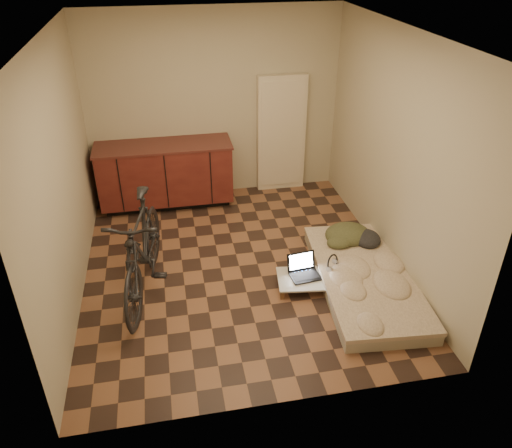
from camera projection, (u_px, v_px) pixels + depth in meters
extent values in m
cube|color=brown|center=(239.00, 266.00, 5.85)|extent=(3.50, 4.00, 0.00)
cube|color=silver|center=(234.00, 32.00, 4.52)|extent=(3.50, 4.00, 0.00)
cube|color=#C1B494|center=(214.00, 106.00, 6.88)|extent=(3.50, 0.00, 2.60)
cube|color=#C1B494|center=(282.00, 278.00, 3.50)|extent=(3.50, 0.00, 2.60)
cube|color=#C1B494|center=(62.00, 178.00, 4.90)|extent=(0.00, 4.00, 2.60)
cube|color=#C1B494|center=(394.00, 152.00, 5.47)|extent=(0.00, 4.00, 2.60)
cube|color=black|center=(168.00, 200.00, 7.17)|extent=(1.70, 0.48, 0.10)
cube|color=#4E1815|center=(166.00, 173.00, 6.92)|extent=(1.80, 0.60, 0.78)
cube|color=#53231E|center=(163.00, 146.00, 6.71)|extent=(1.84, 0.62, 0.03)
cube|color=beige|center=(281.00, 134.00, 7.21)|extent=(0.70, 0.10, 1.70)
imported|color=black|center=(141.00, 245.00, 5.15)|extent=(0.86, 1.92, 1.20)
cube|color=#ADA38B|center=(364.00, 280.00, 5.51)|extent=(1.12, 2.08, 0.13)
cube|color=beige|center=(365.00, 274.00, 5.46)|extent=(1.14, 2.10, 0.05)
cube|color=brown|center=(282.00, 295.00, 5.32)|extent=(0.04, 0.04, 0.10)
cube|color=brown|center=(279.00, 273.00, 5.65)|extent=(0.04, 0.04, 0.10)
cube|color=brown|center=(341.00, 293.00, 5.35)|extent=(0.04, 0.04, 0.10)
cube|color=brown|center=(334.00, 271.00, 5.68)|extent=(0.04, 0.04, 0.10)
cube|color=silver|center=(309.00, 279.00, 5.47)|extent=(0.75, 0.54, 0.02)
cube|color=black|center=(305.00, 276.00, 5.47)|extent=(0.34, 0.26, 0.02)
cube|color=black|center=(301.00, 261.00, 5.53)|extent=(0.33, 0.10, 0.21)
cube|color=white|center=(301.00, 261.00, 5.53)|extent=(0.28, 0.08, 0.17)
ellipsoid|color=white|center=(330.00, 277.00, 5.45)|extent=(0.07, 0.11, 0.04)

